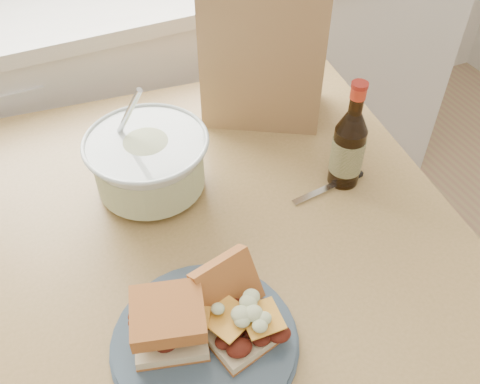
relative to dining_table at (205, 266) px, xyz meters
name	(u,v)px	position (x,y,z in m)	size (l,w,h in m)	color
cabinet_run	(120,114)	(0.04, 0.90, -0.22)	(2.50, 0.64, 0.94)	white
dining_table	(205,266)	(0.00, 0.00, 0.00)	(1.08, 1.08, 0.81)	tan
plate	(205,341)	(-0.09, -0.23, 0.13)	(0.29, 0.29, 0.02)	#3A4D5E
sandwich_left	(169,323)	(-0.14, -0.21, 0.18)	(0.13, 0.13, 0.08)	beige
sandwich_right	(237,311)	(-0.03, -0.23, 0.17)	(0.13, 0.17, 0.09)	beige
coleslaw_bowl	(149,165)	(-0.05, 0.15, 0.18)	(0.24, 0.24, 0.24)	silver
beer_bottle	(348,147)	(0.32, 0.00, 0.21)	(0.07, 0.07, 0.24)	black
knife	(340,182)	(0.30, -0.01, 0.12)	(0.17, 0.03, 0.01)	silver
paper_bag	(264,45)	(0.28, 0.29, 0.29)	(0.26, 0.17, 0.35)	#A3734F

